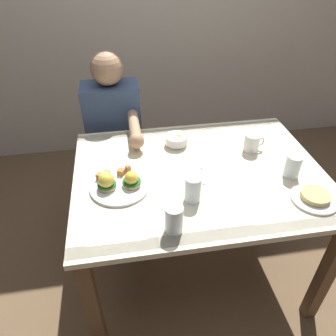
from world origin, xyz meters
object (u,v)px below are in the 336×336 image
Objects in this scene: fork at (204,173)px; water_glass_near at (193,190)px; eggs_benedict_plate at (118,183)px; dining_table at (198,188)px; diner_person at (115,132)px; coffee_mug at (252,142)px; water_glass_extra at (174,221)px; water_glass_far at (292,167)px; side_plate at (315,197)px; fruit_bowl at (176,140)px.

fork is 0.20m from water_glass_near.
dining_table is at bearing 8.32° from eggs_benedict_plate.
diner_person is at bearing 90.52° from eggs_benedict_plate.
dining_table is at bearing -156.65° from coffee_mug.
fork is 0.39m from water_glass_extra.
water_glass_far reaches higher than side_plate.
fruit_bowl reaches higher than dining_table.
water_glass_extra is at bearing -121.80° from fork.
side_plate is 1.22m from diner_person.
eggs_benedict_plate is 1.35× the size of side_plate.
water_glass_near reaches higher than dining_table.
dining_table is 4.44× the size of eggs_benedict_plate.
fruit_bowl is 0.44m from water_glass_near.
fork is at bearing 58.20° from water_glass_extra.
fruit_bowl is 0.73m from side_plate.
fruit_bowl is 1.08× the size of coffee_mug.
eggs_benedict_plate is at bearing 176.93° from water_glass_far.
coffee_mug is at bearing 23.35° from dining_table.
fruit_bowl is at bearing 43.72° from eggs_benedict_plate.
water_glass_near is (-0.39, -0.32, 0.00)m from coffee_mug.
coffee_mug reaches higher than eggs_benedict_plate.
fork is at bearing 168.21° from water_glass_far.
eggs_benedict_plate is 0.86m from side_plate.
side_plate reaches higher than fork.
diner_person is (-0.21, 0.95, -0.14)m from water_glass_extra.
water_glass_extra is 0.63m from side_plate.
side_plate is at bearing -31.48° from fork.
dining_table is 10.08× the size of water_glass_extra.
dining_table is 6.00× the size of side_plate.
side_plate is at bearing 6.28° from water_glass_extra.
water_glass_near is (-0.01, -0.44, 0.02)m from fruit_bowl.
diner_person is (-0.01, 0.66, -0.12)m from eggs_benedict_plate.
eggs_benedict_plate reaches higher than dining_table.
fork is 1.39× the size of water_glass_far.
water_glass_extra is (-0.12, -0.60, 0.02)m from fruit_bowl.
eggs_benedict_plate is at bearing -89.48° from diner_person.
fork is (0.41, 0.04, -0.02)m from eggs_benedict_plate.
diner_person is (-0.82, 0.70, -0.14)m from water_glass_far.
side_plate is at bearing -46.17° from fruit_bowl.
fork is at bearing 5.72° from eggs_benedict_plate.
side_plate is (0.02, -0.18, -0.03)m from water_glass_far.
water_glass_near reaches higher than water_glass_far.
side_plate is (0.13, -0.41, -0.04)m from coffee_mug.
fruit_bowl is 0.49m from diner_person.
dining_table is 0.37m from coffee_mug.
side_plate is (0.63, 0.07, -0.04)m from water_glass_extra.
fork is at bearing -56.23° from diner_person.
dining_table is at bearing -75.24° from fruit_bowl.
fork is at bearing -152.95° from coffee_mug.
eggs_benedict_plate reaches higher than fork.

